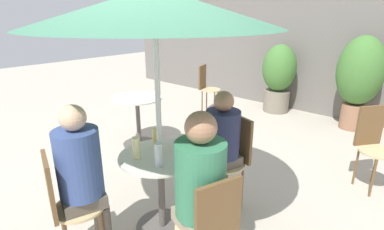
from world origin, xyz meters
name	(u,v)px	position (x,y,z in m)	size (l,w,h in m)	color
ground_plane	(152,218)	(0.00, 0.00, 0.00)	(20.00, 20.00, 0.00)	#B2A899
storefront_wall	(327,33)	(0.00, 4.17, 1.50)	(10.00, 0.06, 3.00)	slate
cafe_table_near	(161,178)	(0.16, -0.01, 0.50)	(0.69, 0.69, 0.72)	#514C47
cafe_table_far	(138,111)	(-1.42, 1.01, 0.50)	(0.72, 0.72, 0.72)	#514C47
bistro_chair_0	(65,200)	(-0.08, -0.73, 0.54)	(0.40, 0.42, 0.91)	tan
bistro_chair_1	(211,226)	(0.89, -0.24, 0.54)	(0.42, 0.40, 0.91)	tan
bistro_chair_2	(233,153)	(0.40, 0.72, 0.54)	(0.40, 0.42, 0.91)	tan
bistro_chair_4	(373,140)	(1.35, 1.99, 0.54)	(0.44, 0.43, 0.91)	tan
bistro_chair_5	(206,84)	(-1.67, 2.85, 0.54)	(0.42, 0.40, 0.91)	tan
seated_person_0	(82,171)	(-0.04, -0.60, 0.74)	(0.35, 0.37, 1.25)	brown
seated_person_1	(199,186)	(0.75, -0.20, 0.76)	(0.39, 0.37, 1.28)	gray
seated_person_2	(221,141)	(0.35, 0.59, 0.71)	(0.35, 0.37, 1.18)	brown
beer_glass_0	(156,137)	(0.00, 0.10, 0.80)	(0.07, 0.07, 0.17)	#DBC65B
beer_glass_1	(136,148)	(0.06, -0.17, 0.81)	(0.06, 0.06, 0.18)	beige
beer_glass_2	(159,155)	(0.29, -0.14, 0.81)	(0.07, 0.07, 0.19)	silver
beer_glass_3	(183,144)	(0.28, 0.15, 0.80)	(0.06, 0.06, 0.17)	beige
potted_plant_0	(279,75)	(-0.66, 3.80, 0.71)	(0.63, 0.63, 1.29)	slate
potted_plant_1	(360,75)	(0.72, 3.77, 0.90)	(0.71, 0.71, 1.52)	#93664C
umbrella	(154,8)	(0.16, -0.01, 1.87)	(1.85, 1.85, 2.01)	silver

